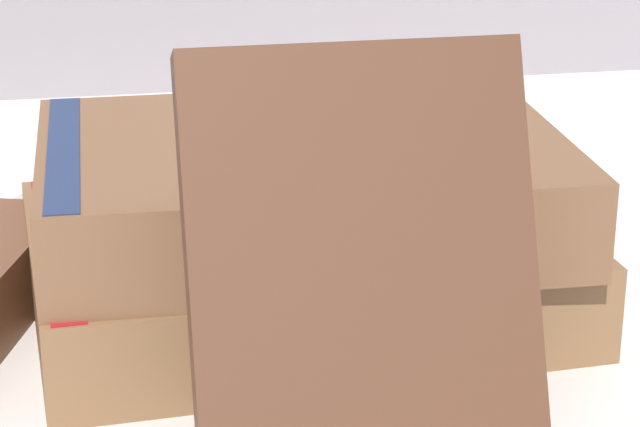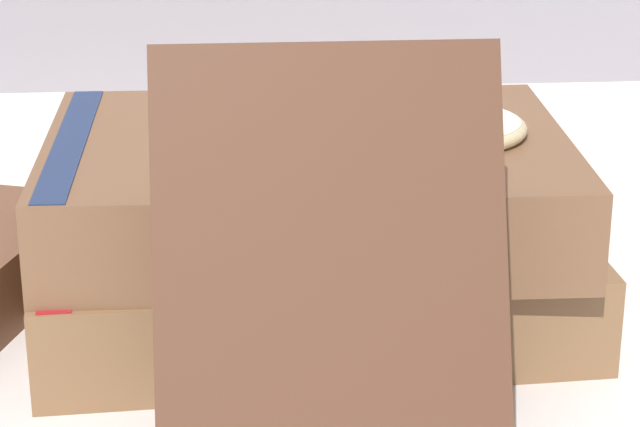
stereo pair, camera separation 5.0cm
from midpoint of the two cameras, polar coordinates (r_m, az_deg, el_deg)
name	(u,v)px [view 2 (the right image)]	position (r m, az deg, el deg)	size (l,w,h in m)	color
ground_plane	(317,382)	(0.49, 2.85, -7.26)	(3.00, 3.00, 0.00)	silver
book_flat_bottom	(303,266)	(0.53, 1.94, -2.32)	(0.22, 0.16, 0.04)	brown
book_flat_top	(304,184)	(0.51, 2.11, 1.21)	(0.20, 0.14, 0.04)	brown
book_leaning_front	(340,289)	(0.41, 4.37, -3.32)	(0.11, 0.07, 0.13)	#4C2D1E
pocket_watch	(454,127)	(0.52, 8.54, 3.62)	(0.06, 0.06, 0.01)	silver
reading_glasses	(141,186)	(0.68, -5.56, 1.15)	(0.10, 0.07, 0.00)	#ADADB2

